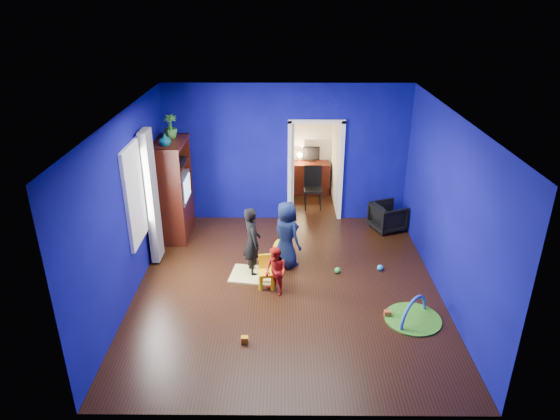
{
  "coord_description": "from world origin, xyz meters",
  "views": [
    {
      "loc": [
        -0.07,
        -7.11,
        4.61
      ],
      "look_at": [
        -0.12,
        0.4,
        1.24
      ],
      "focal_mm": 32.0,
      "sensor_mm": 36.0,
      "label": 1
    }
  ],
  "objects_px": {
    "toddler_red": "(276,271)",
    "kid_chair": "(267,274)",
    "child_navy": "(287,234)",
    "hopper_ball": "(284,248)",
    "folding_chair": "(313,189)",
    "vase": "(165,140)",
    "armchair": "(388,217)",
    "study_desk": "(311,177)",
    "tv_armoire": "(174,190)",
    "crt_tv": "(175,188)",
    "child_black": "(252,241)",
    "play_mat": "(413,319)"
  },
  "relations": [
    {
      "from": "tv_armoire",
      "to": "folding_chair",
      "type": "distance_m",
      "value": 3.17
    },
    {
      "from": "study_desk",
      "to": "kid_chair",
      "type": "bearing_deg",
      "value": -102.47
    },
    {
      "from": "child_black",
      "to": "child_navy",
      "type": "distance_m",
      "value": 0.65
    },
    {
      "from": "crt_tv",
      "to": "folding_chair",
      "type": "distance_m",
      "value": 3.15
    },
    {
      "from": "vase",
      "to": "study_desk",
      "type": "height_order",
      "value": "vase"
    },
    {
      "from": "tv_armoire",
      "to": "crt_tv",
      "type": "distance_m",
      "value": 0.06
    },
    {
      "from": "vase",
      "to": "folding_chair",
      "type": "relative_size",
      "value": 0.25
    },
    {
      "from": "tv_armoire",
      "to": "hopper_ball",
      "type": "distance_m",
      "value": 2.49
    },
    {
      "from": "hopper_ball",
      "to": "study_desk",
      "type": "relative_size",
      "value": 0.46
    },
    {
      "from": "armchair",
      "to": "hopper_ball",
      "type": "height_order",
      "value": "armchair"
    },
    {
      "from": "child_navy",
      "to": "kid_chair",
      "type": "distance_m",
      "value": 0.87
    },
    {
      "from": "toddler_red",
      "to": "tv_armoire",
      "type": "height_order",
      "value": "tv_armoire"
    },
    {
      "from": "kid_chair",
      "to": "hopper_ball",
      "type": "bearing_deg",
      "value": 64.22
    },
    {
      "from": "kid_chair",
      "to": "armchair",
      "type": "bearing_deg",
      "value": 32.38
    },
    {
      "from": "child_navy",
      "to": "study_desk",
      "type": "distance_m",
      "value": 3.59
    },
    {
      "from": "child_black",
      "to": "toddler_red",
      "type": "xyz_separation_m",
      "value": [
        0.41,
        -0.65,
        -0.2
      ]
    },
    {
      "from": "toddler_red",
      "to": "folding_chair",
      "type": "xyz_separation_m",
      "value": [
        0.79,
        3.49,
        0.04
      ]
    },
    {
      "from": "tv_armoire",
      "to": "kid_chair",
      "type": "distance_m",
      "value": 2.79
    },
    {
      "from": "armchair",
      "to": "vase",
      "type": "xyz_separation_m",
      "value": [
        -4.31,
        -0.56,
        1.79
      ]
    },
    {
      "from": "vase",
      "to": "hopper_ball",
      "type": "height_order",
      "value": "vase"
    },
    {
      "from": "crt_tv",
      "to": "hopper_ball",
      "type": "height_order",
      "value": "crt_tv"
    },
    {
      "from": "child_navy",
      "to": "kid_chair",
      "type": "height_order",
      "value": "child_navy"
    },
    {
      "from": "vase",
      "to": "folding_chair",
      "type": "bearing_deg",
      "value": 30.5
    },
    {
      "from": "toddler_red",
      "to": "kid_chair",
      "type": "distance_m",
      "value": 0.3
    },
    {
      "from": "armchair",
      "to": "folding_chair",
      "type": "height_order",
      "value": "folding_chair"
    },
    {
      "from": "child_black",
      "to": "folding_chair",
      "type": "bearing_deg",
      "value": -41.26
    },
    {
      "from": "kid_chair",
      "to": "study_desk",
      "type": "xyz_separation_m",
      "value": [
        0.94,
        4.25,
        0.12
      ]
    },
    {
      "from": "armchair",
      "to": "play_mat",
      "type": "xyz_separation_m",
      "value": [
        -0.19,
        -3.09,
        -0.27
      ]
    },
    {
      "from": "toddler_red",
      "to": "folding_chair",
      "type": "relative_size",
      "value": 0.9
    },
    {
      "from": "armchair",
      "to": "play_mat",
      "type": "relative_size",
      "value": 0.74
    },
    {
      "from": "study_desk",
      "to": "armchair",
      "type": "bearing_deg",
      "value": -54.18
    },
    {
      "from": "crt_tv",
      "to": "folding_chair",
      "type": "bearing_deg",
      "value": 26.08
    },
    {
      "from": "folding_chair",
      "to": "kid_chair",
      "type": "bearing_deg",
      "value": -105.94
    },
    {
      "from": "crt_tv",
      "to": "vase",
      "type": "bearing_deg",
      "value": -97.59
    },
    {
      "from": "tv_armoire",
      "to": "play_mat",
      "type": "xyz_separation_m",
      "value": [
        4.12,
        -2.82,
        -0.97
      ]
    },
    {
      "from": "toddler_red",
      "to": "tv_armoire",
      "type": "xyz_separation_m",
      "value": [
        -2.03,
        2.13,
        0.56
      ]
    },
    {
      "from": "child_navy",
      "to": "play_mat",
      "type": "xyz_separation_m",
      "value": [
        1.91,
        -1.62,
        -0.6
      ]
    },
    {
      "from": "child_black",
      "to": "play_mat",
      "type": "bearing_deg",
      "value": -136.6
    },
    {
      "from": "toddler_red",
      "to": "hopper_ball",
      "type": "xyz_separation_m",
      "value": [
        0.13,
        1.17,
        -0.22
      ]
    },
    {
      "from": "child_navy",
      "to": "folding_chair",
      "type": "bearing_deg",
      "value": -53.88
    },
    {
      "from": "child_navy",
      "to": "study_desk",
      "type": "xyz_separation_m",
      "value": [
        0.61,
        3.53,
        -0.24
      ]
    },
    {
      "from": "child_navy",
      "to": "vase",
      "type": "height_order",
      "value": "vase"
    },
    {
      "from": "vase",
      "to": "kid_chair",
      "type": "relative_size",
      "value": 0.45
    },
    {
      "from": "kid_chair",
      "to": "folding_chair",
      "type": "height_order",
      "value": "folding_chair"
    },
    {
      "from": "play_mat",
      "to": "folding_chair",
      "type": "height_order",
      "value": "folding_chair"
    },
    {
      "from": "armchair",
      "to": "kid_chair",
      "type": "relative_size",
      "value": 1.26
    },
    {
      "from": "child_navy",
      "to": "hopper_ball",
      "type": "height_order",
      "value": "child_navy"
    },
    {
      "from": "vase",
      "to": "crt_tv",
      "type": "height_order",
      "value": "vase"
    },
    {
      "from": "armchair",
      "to": "toddler_red",
      "type": "xyz_separation_m",
      "value": [
        -2.28,
        -2.39,
        0.13
      ]
    },
    {
      "from": "child_navy",
      "to": "tv_armoire",
      "type": "relative_size",
      "value": 0.63
    }
  ]
}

